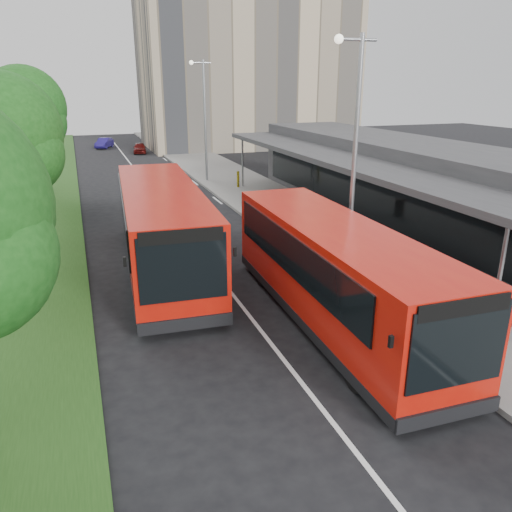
{
  "coord_description": "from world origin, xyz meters",
  "views": [
    {
      "loc": [
        -4.44,
        -12.48,
        6.72
      ],
      "look_at": [
        0.61,
        1.6,
        1.5
      ],
      "focal_mm": 35.0,
      "sensor_mm": 36.0,
      "label": 1
    }
  ],
  "objects_px": {
    "litter_bin": "(307,216)",
    "bus_main": "(335,274)",
    "tree_mid": "(2,140)",
    "car_far": "(104,143)",
    "tree_far": "(25,113)",
    "bollard": "(238,179)",
    "bus_second": "(162,229)",
    "lamp_post_near": "(353,147)",
    "car_near": "(140,148)",
    "lamp_post_far": "(204,113)"
  },
  "relations": [
    {
      "from": "litter_bin",
      "to": "bus_main",
      "type": "bearing_deg",
      "value": -110.88
    },
    {
      "from": "tree_mid",
      "to": "car_far",
      "type": "distance_m",
      "value": 36.29
    },
    {
      "from": "car_far",
      "to": "bus_main",
      "type": "bearing_deg",
      "value": -63.75
    },
    {
      "from": "tree_far",
      "to": "bollard",
      "type": "height_order",
      "value": "tree_far"
    },
    {
      "from": "bus_second",
      "to": "car_far",
      "type": "distance_m",
      "value": 39.34
    },
    {
      "from": "lamp_post_near",
      "to": "car_near",
      "type": "relative_size",
      "value": 2.65
    },
    {
      "from": "bus_main",
      "to": "lamp_post_near",
      "type": "bearing_deg",
      "value": 55.82
    },
    {
      "from": "tree_mid",
      "to": "bollard",
      "type": "relative_size",
      "value": 6.93
    },
    {
      "from": "litter_bin",
      "to": "bollard",
      "type": "distance_m",
      "value": 10.02
    },
    {
      "from": "tree_mid",
      "to": "litter_bin",
      "type": "relative_size",
      "value": 8.34
    },
    {
      "from": "bollard",
      "to": "lamp_post_near",
      "type": "bearing_deg",
      "value": -94.75
    },
    {
      "from": "bus_main",
      "to": "car_near",
      "type": "relative_size",
      "value": 3.49
    },
    {
      "from": "litter_bin",
      "to": "car_near",
      "type": "height_order",
      "value": "car_near"
    },
    {
      "from": "bus_main",
      "to": "car_near",
      "type": "distance_m",
      "value": 39.84
    },
    {
      "from": "lamp_post_far",
      "to": "bollard",
      "type": "bearing_deg",
      "value": -66.51
    },
    {
      "from": "bus_second",
      "to": "bollard",
      "type": "xyz_separation_m",
      "value": [
        7.23,
        13.45,
        -0.95
      ]
    },
    {
      "from": "lamp_post_near",
      "to": "lamp_post_far",
      "type": "distance_m",
      "value": 20.0
    },
    {
      "from": "bus_second",
      "to": "bollard",
      "type": "bearing_deg",
      "value": 65.55
    },
    {
      "from": "bus_main",
      "to": "litter_bin",
      "type": "relative_size",
      "value": 12.18
    },
    {
      "from": "car_far",
      "to": "litter_bin",
      "type": "bearing_deg",
      "value": -56.95
    },
    {
      "from": "car_near",
      "to": "lamp_post_far",
      "type": "bearing_deg",
      "value": -74.25
    },
    {
      "from": "bollard",
      "to": "car_far",
      "type": "distance_m",
      "value": 26.78
    },
    {
      "from": "tree_mid",
      "to": "bus_second",
      "type": "distance_m",
      "value": 7.14
    },
    {
      "from": "tree_mid",
      "to": "litter_bin",
      "type": "distance_m",
      "value": 13.45
    },
    {
      "from": "tree_mid",
      "to": "car_near",
      "type": "relative_size",
      "value": 2.39
    },
    {
      "from": "lamp_post_near",
      "to": "car_far",
      "type": "xyz_separation_m",
      "value": [
        -5.49,
        42.66,
        -4.18
      ]
    },
    {
      "from": "lamp_post_near",
      "to": "bus_second",
      "type": "distance_m",
      "value": 7.4
    },
    {
      "from": "bus_main",
      "to": "bus_second",
      "type": "xyz_separation_m",
      "value": [
        -3.92,
        6.0,
        0.1
      ]
    },
    {
      "from": "bus_main",
      "to": "bus_second",
      "type": "relative_size",
      "value": 0.93
    },
    {
      "from": "litter_bin",
      "to": "bollard",
      "type": "bearing_deg",
      "value": 91.66
    },
    {
      "from": "lamp_post_near",
      "to": "bollard",
      "type": "bearing_deg",
      "value": 85.25
    },
    {
      "from": "lamp_post_near",
      "to": "car_near",
      "type": "distance_m",
      "value": 37.48
    },
    {
      "from": "lamp_post_far",
      "to": "litter_bin",
      "type": "distance_m",
      "value": 13.96
    },
    {
      "from": "bus_main",
      "to": "litter_bin",
      "type": "height_order",
      "value": "bus_main"
    },
    {
      "from": "tree_mid",
      "to": "bus_main",
      "type": "distance_m",
      "value": 13.75
    },
    {
      "from": "lamp_post_near",
      "to": "tree_mid",
      "type": "bearing_deg",
      "value": 147.64
    },
    {
      "from": "tree_mid",
      "to": "lamp_post_far",
      "type": "height_order",
      "value": "lamp_post_far"
    },
    {
      "from": "litter_bin",
      "to": "car_far",
      "type": "distance_m",
      "value": 36.6
    },
    {
      "from": "tree_far",
      "to": "lamp_post_far",
      "type": "bearing_deg",
      "value": 4.87
    },
    {
      "from": "car_near",
      "to": "bus_main",
      "type": "bearing_deg",
      "value": -81.57
    },
    {
      "from": "lamp_post_far",
      "to": "bus_second",
      "type": "xyz_separation_m",
      "value": [
        -5.84,
        -16.66,
        -3.1
      ]
    },
    {
      "from": "bollard",
      "to": "car_far",
      "type": "relative_size",
      "value": 0.32
    },
    {
      "from": "tree_far",
      "to": "litter_bin",
      "type": "xyz_separation_m",
      "value": [
        12.82,
        -12.28,
        -4.42
      ]
    },
    {
      "from": "tree_far",
      "to": "bollard",
      "type": "distance_m",
      "value": 13.44
    },
    {
      "from": "litter_bin",
      "to": "car_near",
      "type": "bearing_deg",
      "value": 97.72
    },
    {
      "from": "lamp_post_near",
      "to": "lamp_post_far",
      "type": "height_order",
      "value": "same"
    },
    {
      "from": "car_near",
      "to": "car_far",
      "type": "distance_m",
      "value": 6.29
    },
    {
      "from": "car_near",
      "to": "car_far",
      "type": "height_order",
      "value": "car_far"
    },
    {
      "from": "tree_far",
      "to": "bollard",
      "type": "relative_size",
      "value": 7.45
    },
    {
      "from": "lamp_post_near",
      "to": "litter_bin",
      "type": "bearing_deg",
      "value": 76.01
    }
  ]
}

